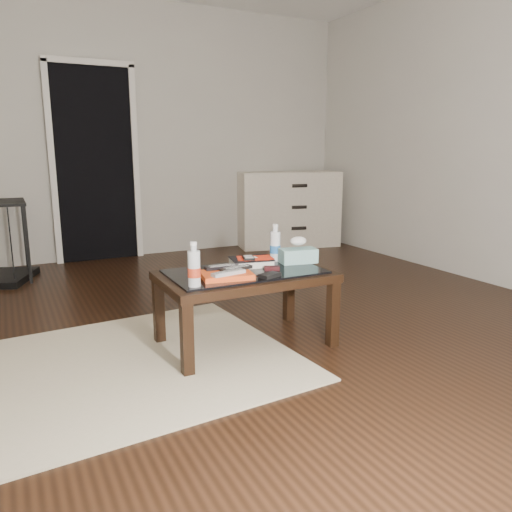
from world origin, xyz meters
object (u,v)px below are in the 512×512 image
Objects in this scene: coffee_table at (245,281)px; textbook at (251,262)px; dresser at (288,209)px; water_bottle_right at (275,242)px; water_bottle_left at (194,264)px; tissue_box at (298,256)px.

coffee_table is 4.00× the size of textbook.
coffee_table is 0.78× the size of dresser.
water_bottle_left is at bearing -152.82° from water_bottle_right.
tissue_box is (0.39, 0.04, 0.11)m from coffee_table.
tissue_box is at bearing -106.66° from dresser.
water_bottle_right is at bearing -109.53° from dresser.
dresser is at bearing 70.25° from tissue_box.
water_bottle_right is (0.29, 0.16, 0.18)m from coffee_table.
dresser reaches higher than tissue_box.
textbook is 1.09× the size of tissue_box.
water_bottle_left reaches higher than textbook.
textbook is at bearing 177.53° from tissue_box.
coffee_table is at bearing -121.05° from textbook.
dresser is at bearing 55.05° from coffee_table.
tissue_box is at bearing -1.23° from textbook.
water_bottle_left is 1.00× the size of water_bottle_right.
coffee_table is 4.20× the size of water_bottle_left.
tissue_box is at bearing -49.85° from water_bottle_right.
water_bottle_right is (0.20, 0.06, 0.10)m from textbook.
textbook is 0.23m from water_bottle_right.
coffee_table is at bearing -164.46° from tissue_box.
water_bottle_left is at bearing -137.93° from textbook.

